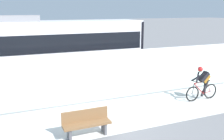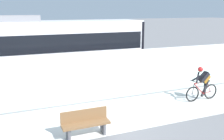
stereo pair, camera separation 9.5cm
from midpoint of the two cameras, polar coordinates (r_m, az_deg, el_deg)
The scene contains 9 objects.
ground_plane at distance 10.18m, azimuth -4.71°, elevation -10.63°, with size 200.00×200.00×0.00m, color slate.
bike_path_deck at distance 10.18m, azimuth -4.71°, elevation -10.60°, with size 32.00×3.20×0.01m, color beige.
glass_parapet at distance 11.63m, azimuth -7.62°, elevation -4.43°, with size 32.00×0.05×1.21m, color #ADC6C1.
concrete_barrier_wall at distance 13.22m, azimuth -9.73°, elevation -0.71°, with size 32.00×0.36×1.93m, color white.
tram_rail_near at distance 15.81m, azimuth -11.67°, elevation -2.08°, with size 32.00×0.08×0.01m, color #595654.
tram_rail_far at distance 17.18m, azimuth -12.62°, elevation -0.90°, with size 32.00×0.08×0.01m, color #595654.
tram at distance 16.10m, azimuth -13.04°, elevation 5.00°, with size 11.06×2.54×3.81m.
cyclist_on_bike at distance 12.53m, azimuth 19.26°, elevation -2.92°, with size 1.77×0.58×1.61m.
bench at distance 8.70m, azimuth -6.06°, elevation -11.54°, with size 1.60×0.45×0.89m.
Camera 1 is at (-2.88, -8.85, 4.12)m, focal length 41.08 mm.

